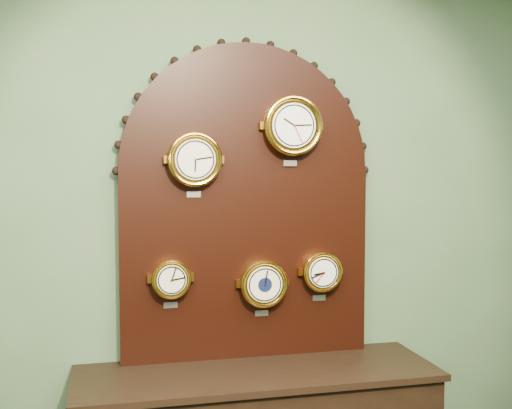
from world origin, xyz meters
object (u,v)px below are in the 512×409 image
object	(u,v)px
hygrometer	(171,279)
tide_clock	(321,272)
display_board	(246,192)
barometer	(263,284)
roman_clock	(195,160)
arabic_clock	(292,126)

from	to	relation	value
hygrometer	tide_clock	bearing A→B (deg)	-0.03
display_board	tide_clock	size ratio (longest dim) A/B	6.17
barometer	display_board	bearing A→B (deg)	135.47
roman_clock	hygrometer	world-z (taller)	roman_clock
display_board	arabic_clock	xyz separation A→B (m)	(0.21, -0.07, 0.31)
roman_clock	tide_clock	bearing A→B (deg)	0.13
roman_clock	tide_clock	distance (m)	0.82
display_board	barometer	world-z (taller)	display_board
display_board	roman_clock	distance (m)	0.31
roman_clock	tide_clock	size ratio (longest dim) A/B	1.21
hygrometer	roman_clock	bearing A→B (deg)	-0.91
barometer	tide_clock	world-z (taller)	tide_clock
hygrometer	tide_clock	world-z (taller)	tide_clock
display_board	hygrometer	world-z (taller)	display_board
tide_clock	roman_clock	bearing A→B (deg)	-179.87
display_board	hygrometer	xyz separation A→B (m)	(-0.37, -0.07, -0.39)
display_board	hygrometer	distance (m)	0.54
roman_clock	display_board	bearing A→B (deg)	14.64
arabic_clock	tide_clock	distance (m)	0.72
arabic_clock	hygrometer	bearing A→B (deg)	179.75
display_board	arabic_clock	size ratio (longest dim) A/B	4.60
arabic_clock	hygrometer	distance (m)	0.91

